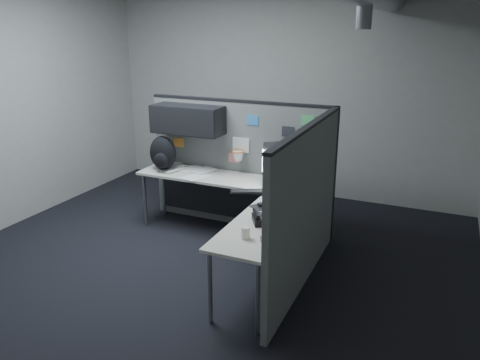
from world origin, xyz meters
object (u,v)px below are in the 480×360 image
at_px(monitor, 286,166).
at_px(keyboard, 249,192).
at_px(backpack, 163,154).
at_px(phone, 264,218).
at_px(desk, 237,197).

height_order(monitor, keyboard, monitor).
xyz_separation_m(monitor, backpack, (-1.64, 0.03, -0.04)).
bearing_deg(phone, monitor, 76.50).
xyz_separation_m(monitor, keyboard, (-0.29, -0.35, -0.24)).
height_order(keyboard, phone, phone).
bearing_deg(desk, phone, -51.72).
height_order(desk, monitor, monitor).
xyz_separation_m(keyboard, phone, (0.43, -0.67, 0.02)).
bearing_deg(backpack, keyboard, -18.10).
bearing_deg(monitor, phone, -71.19).
relative_size(monitor, keyboard, 1.34).
relative_size(desk, backpack, 5.30).
height_order(monitor, backpack, monitor).
bearing_deg(keyboard, backpack, -175.99).
distance_m(desk, phone, 1.05).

